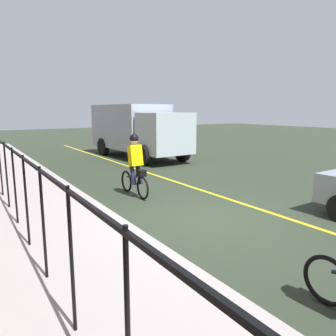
{
  "coord_description": "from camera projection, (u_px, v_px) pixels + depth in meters",
  "views": [
    {
      "loc": [
        -5.52,
        4.65,
        2.49
      ],
      "look_at": [
        1.49,
        0.15,
        1.0
      ],
      "focal_mm": 34.59,
      "sensor_mm": 36.0,
      "label": 1
    }
  ],
  "objects": [
    {
      "name": "box_truck_background",
      "position": [
        137.0,
        128.0,
        17.08
      ],
      "size": [
        6.81,
        2.79,
        2.78
      ],
      "rotation": [
        0.0,
        0.0,
        3.19
      ],
      "color": "#A7AEC2",
      "rests_on": "ground"
    },
    {
      "name": "iron_fence",
      "position": [
        19.0,
        176.0,
        6.06
      ],
      "size": [
        17.4,
        0.04,
        1.6
      ],
      "color": "black",
      "rests_on": "sidewalk"
    },
    {
      "name": "cyclist_lead",
      "position": [
        135.0,
        165.0,
        9.38
      ],
      "size": [
        1.71,
        0.36,
        1.83
      ],
      "rotation": [
        0.0,
        0.0,
        -0.0
      ],
      "color": "black",
      "rests_on": "ground"
    },
    {
      "name": "lane_line_centre",
      "position": [
        256.0,
        208.0,
        8.33
      ],
      "size": [
        36.0,
        0.12,
        0.01
      ],
      "primitive_type": "cube",
      "color": "yellow",
      "rests_on": "ground"
    },
    {
      "name": "sidewalk",
      "position": [
        58.0,
        250.0,
        5.66
      ],
      "size": [
        40.0,
        3.2,
        0.15
      ],
      "primitive_type": "cube",
      "color": "#A49999",
      "rests_on": "ground"
    },
    {
      "name": "ground_plane",
      "position": [
        208.0,
        219.0,
        7.48
      ],
      "size": [
        80.0,
        80.0,
        0.0
      ],
      "primitive_type": "plane",
      "color": "#2C3527"
    }
  ]
}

